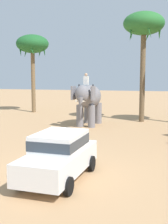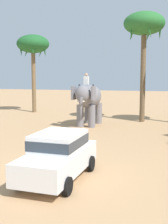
% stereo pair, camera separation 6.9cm
% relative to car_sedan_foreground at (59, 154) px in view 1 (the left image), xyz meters
% --- Properties ---
extents(ground_plane, '(120.00, 120.00, 0.00)m').
position_rel_car_sedan_foreground_xyz_m(ground_plane, '(-0.38, 0.73, -0.93)').
color(ground_plane, tan).
extents(car_sedan_foreground, '(2.06, 4.19, 1.70)m').
position_rel_car_sedan_foreground_xyz_m(car_sedan_foreground, '(0.00, 0.00, 0.00)').
color(car_sedan_foreground, white).
rests_on(car_sedan_foreground, ground).
extents(elephant_with_mahout, '(1.77, 3.92, 3.88)m').
position_rel_car_sedan_foreground_xyz_m(elephant_with_mahout, '(-1.70, 11.46, 1.06)').
color(elephant_with_mahout, slate).
rests_on(elephant_with_mahout, ground).
extents(palm_tree_near_hut, '(3.20, 3.20, 8.62)m').
position_rel_car_sedan_foreground_xyz_m(palm_tree_near_hut, '(2.01, 14.36, 6.52)').
color(palm_tree_near_hut, brown).
rests_on(palm_tree_near_hut, ground).
extents(palm_tree_left_of_road, '(3.20, 3.20, 7.68)m').
position_rel_car_sedan_foreground_xyz_m(palm_tree_left_of_road, '(-8.96, 17.88, 5.64)').
color(palm_tree_left_of_road, brown).
rests_on(palm_tree_left_of_road, ground).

